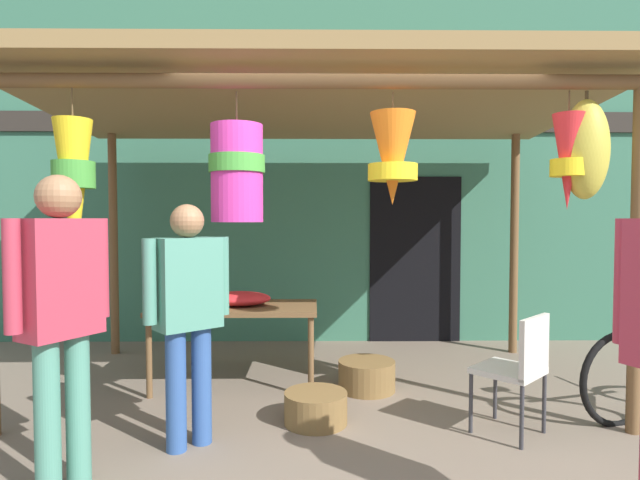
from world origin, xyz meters
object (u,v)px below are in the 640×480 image
(wicker_basket_spare, at_px, (316,408))
(passerby_at_right, at_px, (188,305))
(wicker_basket_by_table, at_px, (367,375))
(display_table, at_px, (236,313))
(flower_heap_on_table, at_px, (240,298))
(customer_foreground, at_px, (61,305))
(folding_chair, at_px, (519,364))

(wicker_basket_spare, bearing_deg, passerby_at_right, -155.66)
(wicker_basket_by_table, distance_m, passerby_at_right, 1.86)
(display_table, bearing_deg, passerby_at_right, -95.43)
(wicker_basket_spare, relative_size, passerby_at_right, 0.29)
(wicker_basket_by_table, bearing_deg, flower_heap_on_table, 172.36)
(flower_heap_on_table, bearing_deg, customer_foreground, -111.97)
(flower_heap_on_table, bearing_deg, display_table, -164.65)
(folding_chair, distance_m, wicker_basket_spare, 1.46)
(wicker_basket_by_table, xyz_separation_m, passerby_at_right, (-1.27, -1.09, 0.80))
(display_table, distance_m, wicker_basket_by_table, 1.28)
(flower_heap_on_table, bearing_deg, wicker_basket_spare, -52.05)
(display_table, xyz_separation_m, passerby_at_right, (-0.12, -1.23, 0.28))
(folding_chair, xyz_separation_m, wicker_basket_by_table, (-0.94, 0.95, -0.37))
(flower_heap_on_table, xyz_separation_m, wicker_basket_by_table, (1.12, -0.15, -0.65))
(passerby_at_right, bearing_deg, wicker_basket_spare, 24.34)
(wicker_basket_by_table, height_order, passerby_at_right, passerby_at_right)
(display_table, bearing_deg, customer_foreground, -111.00)
(wicker_basket_by_table, height_order, customer_foreground, customer_foreground)
(display_table, xyz_separation_m, customer_foreground, (-0.67, -1.75, 0.38))
(flower_heap_on_table, relative_size, customer_foreground, 0.33)
(wicker_basket_by_table, relative_size, passerby_at_right, 0.31)
(passerby_at_right, bearing_deg, folding_chair, 3.51)
(wicker_basket_by_table, distance_m, customer_foreground, 2.60)
(folding_chair, relative_size, customer_foreground, 0.49)
(display_table, bearing_deg, folding_chair, -27.46)
(folding_chair, xyz_separation_m, customer_foreground, (-2.77, -0.66, 0.52))
(wicker_basket_spare, bearing_deg, display_table, 129.85)
(display_table, height_order, folding_chair, folding_chair)
(display_table, relative_size, wicker_basket_by_table, 2.93)
(customer_foreground, bearing_deg, passerby_at_right, 43.46)
(display_table, height_order, wicker_basket_by_table, display_table)
(wicker_basket_spare, bearing_deg, flower_heap_on_table, 127.95)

